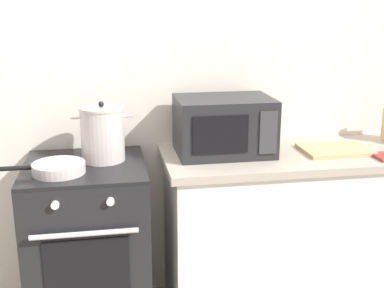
{
  "coord_description": "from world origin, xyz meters",
  "views": [
    {
      "loc": [
        -0.23,
        -1.83,
        1.7
      ],
      "look_at": [
        0.19,
        0.6,
        1.0
      ],
      "focal_mm": 47.06,
      "sensor_mm": 36.0,
      "label": 1
    }
  ],
  "objects_px": {
    "stock_pot": "(103,134)",
    "frying_pan": "(57,168)",
    "cutting_board": "(335,150)",
    "stove": "(89,248)",
    "microwave": "(224,126)"
  },
  "relations": [
    {
      "from": "stove",
      "to": "stock_pot",
      "type": "height_order",
      "value": "stock_pot"
    },
    {
      "from": "stock_pot",
      "to": "cutting_board",
      "type": "height_order",
      "value": "stock_pot"
    },
    {
      "from": "stock_pot",
      "to": "cutting_board",
      "type": "xyz_separation_m",
      "value": [
        1.23,
        -0.06,
        -0.13
      ]
    },
    {
      "from": "microwave",
      "to": "cutting_board",
      "type": "xyz_separation_m",
      "value": [
        0.6,
        -0.08,
        -0.14
      ]
    },
    {
      "from": "stock_pot",
      "to": "frying_pan",
      "type": "distance_m",
      "value": 0.3
    },
    {
      "from": "stove",
      "to": "frying_pan",
      "type": "distance_m",
      "value": 0.51
    },
    {
      "from": "cutting_board",
      "to": "frying_pan",
      "type": "bearing_deg",
      "value": -175.64
    },
    {
      "from": "stock_pot",
      "to": "stove",
      "type": "bearing_deg",
      "value": -148.32
    },
    {
      "from": "frying_pan",
      "to": "microwave",
      "type": "xyz_separation_m",
      "value": [
        0.85,
        0.19,
        0.12
      ]
    },
    {
      "from": "stove",
      "to": "stock_pot",
      "type": "relative_size",
      "value": 2.99
    },
    {
      "from": "stove",
      "to": "microwave",
      "type": "relative_size",
      "value": 1.84
    },
    {
      "from": "frying_pan",
      "to": "microwave",
      "type": "height_order",
      "value": "microwave"
    },
    {
      "from": "microwave",
      "to": "frying_pan",
      "type": "bearing_deg",
      "value": -167.47
    },
    {
      "from": "stove",
      "to": "cutting_board",
      "type": "bearing_deg",
      "value": 0.05
    },
    {
      "from": "frying_pan",
      "to": "cutting_board",
      "type": "height_order",
      "value": "frying_pan"
    }
  ]
}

